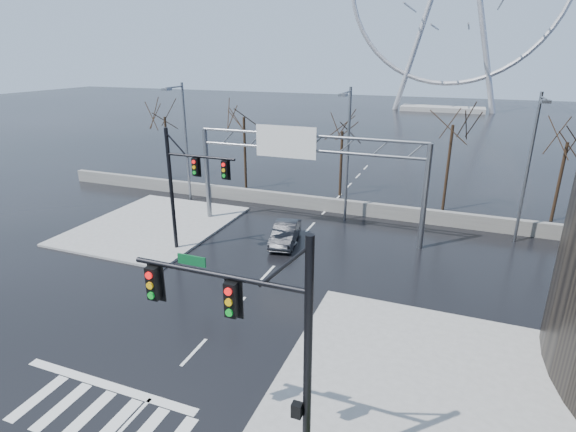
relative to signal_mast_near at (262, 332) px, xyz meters
The scene contains 16 objects.
ground 8.15m from the signal_mast_near, 141.85° to the left, with size 260.00×260.00×0.00m, color black.
sidewalk_right_ext 9.12m from the signal_mast_near, 51.18° to the left, with size 12.00×10.00×0.15m, color gray.
sidewalk_far 23.25m from the signal_mast_near, 135.18° to the left, with size 10.00×12.00×0.15m, color gray.
barrier_wall 24.96m from the signal_mast_near, 102.07° to the left, with size 52.00×0.50×1.10m, color slate.
signal_mast_near is the anchor object (origin of this frame).
signal_mast_far 17.03m from the signal_mast_near, 130.26° to the left, with size 4.72×0.41×8.00m.
sign_gantry 19.79m from the signal_mast_near, 106.19° to the left, with size 16.36×0.40×7.60m.
streetlight_left 28.07m from the signal_mast_near, 127.67° to the left, with size 0.50×2.55×10.00m.
streetlight_mid 22.44m from the signal_mast_near, 98.05° to the left, with size 0.50×2.55×10.00m.
streetlight_right 23.92m from the signal_mast_near, 68.25° to the left, with size 0.50×2.55×10.00m.
tree_far_left 36.36m from the signal_mast_near, 129.53° to the left, with size 3.50×3.50×7.00m.
tree_left 30.98m from the signal_mast_near, 117.18° to the left, with size 3.75×3.75×7.50m.
tree_center 29.00m from the signal_mast_near, 100.21° to the left, with size 3.25×3.25×6.50m.
tree_right 27.84m from the signal_mast_near, 82.02° to the left, with size 3.90×3.90×7.80m.
tree_far_right 30.45m from the signal_mast_near, 67.07° to the left, with size 3.40×3.40×6.80m.
car 18.03m from the signal_mast_near, 109.30° to the left, with size 1.51×4.33×1.43m, color black.
Camera 1 is at (9.67, -13.73, 12.19)m, focal length 28.00 mm.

